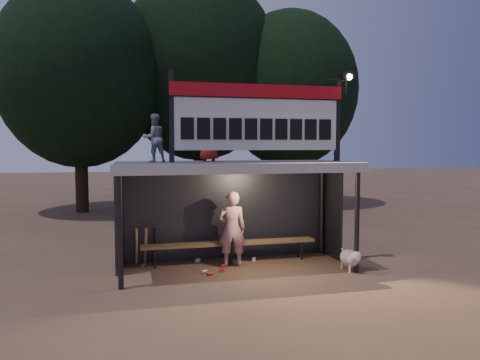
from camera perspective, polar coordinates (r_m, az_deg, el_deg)
name	(u,v)px	position (r m, az deg, el deg)	size (l,w,h in m)	color
ground	(235,269)	(10.32, -0.56, -10.76)	(80.00, 80.00, 0.00)	brown
player	(232,229)	(10.36, -0.98, -5.97)	(0.61, 0.40, 1.67)	silver
child_a	(154,138)	(9.85, -10.44, 5.04)	(0.49, 0.38, 1.00)	gray
child_b	(209,137)	(10.34, -3.82, 5.25)	(0.52, 0.34, 1.07)	#A82219
dugout_shelter	(233,183)	(10.24, -0.88, -0.38)	(5.10, 2.08, 2.32)	#3F4042
scoreboard_assembly	(261,115)	(10.12, 2.54, 7.93)	(4.10, 0.27, 1.99)	black
bench	(230,244)	(10.74, -1.24, -7.79)	(4.00, 0.35, 0.48)	olive
tree_left	(79,74)	(19.98, -19.02, 12.17)	(6.46, 6.46, 9.27)	black
tree_mid	(199,68)	(21.74, -5.07, 13.45)	(7.22, 7.22, 10.36)	black
tree_right	(290,90)	(21.62, 6.09, 10.88)	(6.08, 6.08, 8.72)	black
dog	(350,258)	(10.35, 13.30, -9.23)	(0.36, 0.81, 0.49)	beige
bats	(146,246)	(10.77, -11.44, -7.86)	(0.47, 0.33, 0.84)	#A5834D
litter	(209,266)	(10.38, -3.85, -10.47)	(2.61, 1.29, 0.08)	red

